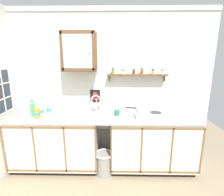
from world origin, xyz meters
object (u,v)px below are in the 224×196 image
object	(u,v)px
hot_plate_stove	(149,115)
mug	(117,112)
saucepan	(142,110)
bottle_soda_green_2	(33,109)
wall_cabinet	(79,52)
bottle_juice_amber_0	(37,113)
warning_sign	(95,96)
sink	(96,117)
bottle_water_blue_1	(49,109)
bottle_water_clear_3	(41,110)
trash_bin	(104,163)

from	to	relation	value
hot_plate_stove	mug	size ratio (longest dim) A/B	4.15
hot_plate_stove	mug	world-z (taller)	mug
saucepan	mug	world-z (taller)	saucepan
bottle_soda_green_2	wall_cabinet	size ratio (longest dim) A/B	0.46
bottle_juice_amber_0	warning_sign	distance (m)	0.96
sink	bottle_water_blue_1	xyz separation A→B (m)	(-0.77, 0.02, 0.13)
sink	bottle_soda_green_2	world-z (taller)	sink
bottle_soda_green_2	bottle_water_clear_3	bearing A→B (deg)	29.23
hot_plate_stove	trash_bin	world-z (taller)	hot_plate_stove
hot_plate_stove	bottle_juice_amber_0	xyz separation A→B (m)	(-1.76, -0.10, 0.06)
mug	warning_sign	bearing A→B (deg)	151.93
bottle_water_clear_3	mug	world-z (taller)	bottle_water_clear_3
mug	trash_bin	xyz separation A→B (m)	(-0.20, -0.25, -0.78)
saucepan	bottle_water_clear_3	size ratio (longest dim) A/B	1.67
wall_cabinet	trash_bin	distance (m)	1.82
bottle_water_blue_1	trash_bin	size ratio (longest dim) A/B	0.58
wall_cabinet	trash_bin	size ratio (longest dim) A/B	1.58
bottle_water_blue_1	mug	xyz separation A→B (m)	(1.12, 0.02, -0.05)
warning_sign	hot_plate_stove	bearing A→B (deg)	-17.37
sink	wall_cabinet	bearing A→B (deg)	158.21
bottle_water_blue_1	wall_cabinet	world-z (taller)	wall_cabinet
bottle_soda_green_2	bottle_water_clear_3	size ratio (longest dim) A/B	1.25
saucepan	mug	size ratio (longest dim) A/B	3.36
bottle_water_clear_3	bottle_juice_amber_0	bearing A→B (deg)	-92.32
bottle_juice_amber_0	mug	bearing A→B (deg)	8.14
saucepan	mug	distance (m)	0.41
bottle_soda_green_2	trash_bin	xyz separation A→B (m)	(1.14, -0.16, -0.86)
bottle_water_blue_1	trash_bin	world-z (taller)	bottle_water_blue_1
hot_plate_stove	bottle_soda_green_2	bearing A→B (deg)	-179.51
sink	mug	distance (m)	0.35
mug	warning_sign	xyz separation A→B (m)	(-0.38, 0.20, 0.23)
saucepan	hot_plate_stove	bearing A→B (deg)	-10.92
saucepan	bottle_water_blue_1	size ratio (longest dim) A/B	1.67
wall_cabinet	bottle_water_clear_3	bearing A→B (deg)	-171.95
bottle_water_blue_1	wall_cabinet	bearing A→B (deg)	8.71
bottle_soda_green_2	bottle_water_clear_3	world-z (taller)	bottle_soda_green_2
bottle_soda_green_2	mug	world-z (taller)	bottle_soda_green_2
hot_plate_stove	wall_cabinet	world-z (taller)	wall_cabinet
mug	trash_bin	size ratio (longest dim) A/B	0.29
hot_plate_stove	bottle_water_clear_3	distance (m)	1.76
bottle_water_clear_3	warning_sign	distance (m)	0.91
saucepan	mug	xyz separation A→B (m)	(-0.40, 0.06, -0.07)
warning_sign	bottle_water_clear_3	bearing A→B (deg)	-164.77
mug	warning_sign	world-z (taller)	warning_sign
bottle_water_blue_1	bottle_soda_green_2	world-z (taller)	bottle_soda_green_2
bottle_water_blue_1	mug	world-z (taller)	bottle_water_blue_1
bottle_water_blue_1	mug	bearing A→B (deg)	1.14
sink	mug	xyz separation A→B (m)	(0.35, 0.04, 0.07)
hot_plate_stove	saucepan	distance (m)	0.14
hot_plate_stove	trash_bin	xyz separation A→B (m)	(-0.72, -0.17, -0.77)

